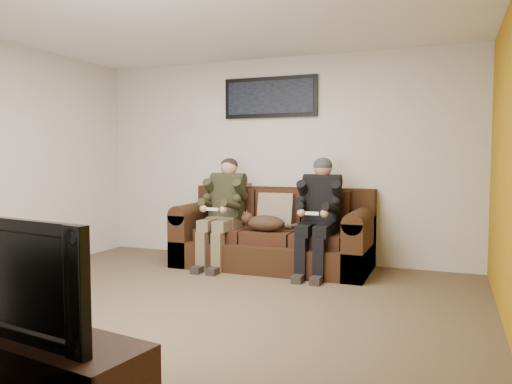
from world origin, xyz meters
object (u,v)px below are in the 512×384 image
at_px(person_right, 319,208).
at_px(television, 32,275).
at_px(person_left, 223,205).
at_px(cat, 264,223).
at_px(framed_poster, 270,97).
at_px(sofa, 275,237).
at_px(tv_stand, 35,373).

relative_size(person_right, television, 1.26).
bearing_deg(person_left, cat, -9.02).
height_order(cat, framed_poster, framed_poster).
distance_m(cat, television, 3.50).
bearing_deg(television, person_left, 108.32).
xyz_separation_m(person_left, television, (0.59, -3.59, -0.02)).
height_order(person_right, framed_poster, framed_poster).
relative_size(cat, television, 0.62).
bearing_deg(television, framed_poster, 101.60).
distance_m(framed_poster, television, 4.39).
relative_size(person_left, cat, 2.01).
bearing_deg(sofa, framed_poster, 117.57).
height_order(person_left, television, person_left).
distance_m(cat, tv_stand, 3.52).
bearing_deg(sofa, person_right, -17.99).
bearing_deg(television, tv_stand, 78.41).
distance_m(sofa, tv_stand, 3.79).
relative_size(cat, tv_stand, 0.49).
distance_m(framed_poster, tv_stand, 4.58).
height_order(framed_poster, television, framed_poster).
relative_size(person_left, television, 1.25).
distance_m(sofa, person_left, 0.74).
xyz_separation_m(person_right, television, (-0.61, -3.59, -0.03)).
height_order(sofa, cat, sofa).
bearing_deg(tv_stand, television, -101.59).
xyz_separation_m(framed_poster, tv_stand, (0.19, -4.17, -1.89)).
xyz_separation_m(sofa, television, (-0.01, -3.78, 0.37)).
xyz_separation_m(person_right, tv_stand, (-0.61, -3.59, -0.54)).
bearing_deg(person_right, television, -99.62).
bearing_deg(person_left, framed_poster, 55.35).
bearing_deg(cat, person_right, 8.06).
distance_m(person_right, cat, 0.67).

